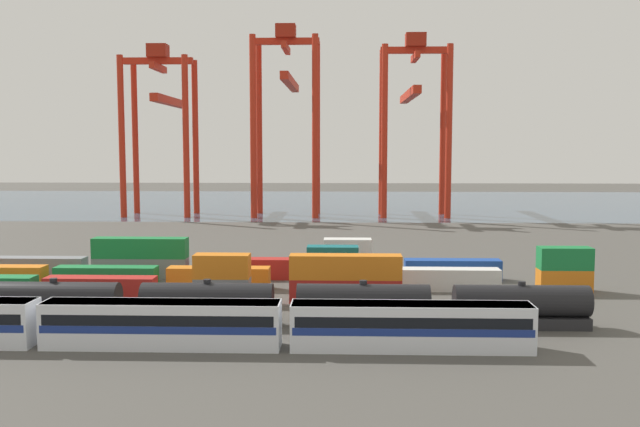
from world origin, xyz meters
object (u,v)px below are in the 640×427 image
object	(u,v)px
gantry_crane_central	(287,101)
gantry_crane_east	(413,108)
shipping_container_10	(333,279)
shipping_container_9	(219,278)
freight_tank_row	(207,303)
gantry_crane_west	(162,114)
passenger_train	(162,322)

from	to	relation	value
gantry_crane_central	gantry_crane_east	world-z (taller)	gantry_crane_central
shipping_container_10	shipping_container_9	bearing A→B (deg)	180.00
freight_tank_row	gantry_crane_central	size ratio (longest dim) A/B	1.54
shipping_container_10	gantry_crane_central	distance (m)	97.15
freight_tank_row	gantry_crane_central	xyz separation A→B (m)	(-1.27, 109.14, 26.25)
gantry_crane_west	gantry_crane_central	world-z (taller)	gantry_crane_central
gantry_crane_central	shipping_container_10	bearing A→B (deg)	-82.08
shipping_container_9	gantry_crane_central	world-z (taller)	gantry_crane_central
shipping_container_9	gantry_crane_central	size ratio (longest dim) A/B	0.26
gantry_crane_west	gantry_crane_east	world-z (taller)	gantry_crane_east
freight_tank_row	gantry_crane_east	bearing A→B (deg)	74.63
passenger_train	gantry_crane_central	world-z (taller)	gantry_crane_central
freight_tank_row	shipping_container_9	distance (m)	16.84
gantry_crane_central	passenger_train	bearing A→B (deg)	-90.54
passenger_train	shipping_container_9	xyz separation A→B (m)	(0.42, 24.23, -0.84)
passenger_train	gantry_crane_west	distance (m)	122.01
passenger_train	gantry_crane_central	xyz separation A→B (m)	(1.10, 116.65, 26.17)
passenger_train	shipping_container_9	world-z (taller)	passenger_train
gantry_crane_west	gantry_crane_central	bearing A→B (deg)	1.30
shipping_container_9	passenger_train	bearing A→B (deg)	-90.99
freight_tank_row	gantry_crane_west	world-z (taller)	gantry_crane_west
gantry_crane_east	gantry_crane_west	bearing A→B (deg)	-179.28
gantry_crane_central	freight_tank_row	bearing A→B (deg)	-89.33
passenger_train	shipping_container_10	distance (m)	27.97
shipping_container_9	shipping_container_10	size ratio (longest dim) A/B	2.00
gantry_crane_central	gantry_crane_east	bearing A→B (deg)	0.14
shipping_container_10	freight_tank_row	bearing A→B (deg)	-124.74
shipping_container_10	gantry_crane_central	bearing A→B (deg)	97.92
passenger_train	shipping_container_9	size ratio (longest dim) A/B	5.10
gantry_crane_west	gantry_crane_east	distance (m)	62.60
gantry_crane_west	gantry_crane_east	xyz separation A→B (m)	(62.58, 0.79, 1.36)
gantry_crane_central	gantry_crane_west	bearing A→B (deg)	-178.70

